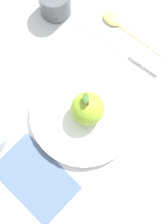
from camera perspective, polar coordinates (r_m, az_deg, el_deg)
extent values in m
plane|color=silver|center=(0.70, -0.27, 1.70)|extent=(2.40, 2.40, 0.00)
cylinder|color=white|center=(0.68, 0.00, -0.19)|extent=(0.24, 0.24, 0.02)
torus|color=white|center=(0.68, 0.00, -0.08)|extent=(0.24, 0.24, 0.01)
sphere|color=#8CB22D|center=(0.64, 0.84, 0.67)|extent=(0.07, 0.07, 0.07)
cylinder|color=#4C3319|center=(0.60, 0.90, 1.62)|extent=(0.00, 0.00, 0.02)
ellipsoid|color=#386628|center=(0.60, 0.55, 2.60)|extent=(0.03, 0.02, 0.01)
cylinder|color=#4C5156|center=(0.76, -5.27, 19.32)|extent=(0.07, 0.07, 0.07)
cube|color=silver|center=(0.75, 3.74, 13.28)|extent=(0.13, 0.09, 0.00)
cube|color=silver|center=(0.74, 10.95, 8.48)|extent=(0.07, 0.05, 0.01)
ellipsoid|color=#D8B766|center=(0.77, 5.13, 16.54)|extent=(0.06, 0.05, 0.01)
cube|color=#D8B766|center=(0.76, 10.51, 12.59)|extent=(0.12, 0.07, 0.01)
cube|color=slate|center=(0.68, -8.77, -11.82)|extent=(0.20, 0.17, 0.00)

